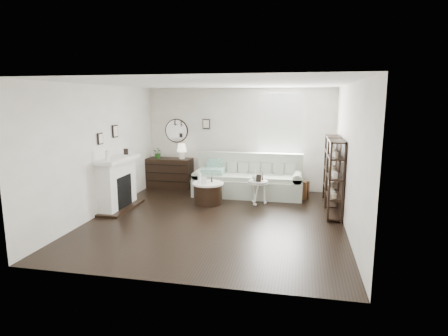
% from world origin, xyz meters
% --- Properties ---
extents(room, '(5.50, 5.50, 5.50)m').
position_xyz_m(room, '(0.73, 2.70, 1.60)').
color(room, black).
rests_on(room, ground).
extents(fireplace, '(0.50, 1.40, 1.84)m').
position_xyz_m(fireplace, '(-2.32, 0.30, 0.54)').
color(fireplace, white).
rests_on(fireplace, ground).
extents(shelf_unit_far, '(0.30, 0.80, 1.60)m').
position_xyz_m(shelf_unit_far, '(2.33, 1.55, 0.80)').
color(shelf_unit_far, black).
rests_on(shelf_unit_far, ground).
extents(shelf_unit_near, '(0.30, 0.80, 1.60)m').
position_xyz_m(shelf_unit_near, '(2.33, 0.65, 0.80)').
color(shelf_unit_near, black).
rests_on(shelf_unit_near, ground).
extents(sofa, '(2.71, 0.94, 1.05)m').
position_xyz_m(sofa, '(0.35, 2.08, 0.35)').
color(sofa, '#A1AB98').
rests_on(sofa, ground).
extents(quilt, '(0.55, 0.45, 0.14)m').
position_xyz_m(quilt, '(-0.54, 1.95, 0.61)').
color(quilt, '#28946E').
rests_on(quilt, sofa).
extents(suitcase, '(0.69, 0.48, 0.44)m').
position_xyz_m(suitcase, '(1.53, 2.08, 0.22)').
color(suitcase, brown).
rests_on(suitcase, ground).
extents(dresser, '(1.22, 0.52, 0.81)m').
position_xyz_m(dresser, '(-1.88, 2.47, 0.41)').
color(dresser, black).
rests_on(dresser, ground).
extents(table_lamp, '(0.28, 0.28, 0.42)m').
position_xyz_m(table_lamp, '(-1.52, 2.47, 1.02)').
color(table_lamp, '#EEE4C8').
rests_on(table_lamp, dresser).
extents(potted_plant, '(0.33, 0.31, 0.29)m').
position_xyz_m(potted_plant, '(-2.19, 2.42, 0.96)').
color(potted_plant, '#204F16').
rests_on(potted_plant, dresser).
extents(drum_table, '(0.72, 0.72, 0.50)m').
position_xyz_m(drum_table, '(-0.46, 1.08, 0.25)').
color(drum_table, black).
rests_on(drum_table, ground).
extents(pedestal_table, '(0.46, 0.46, 0.55)m').
position_xyz_m(pedestal_table, '(0.69, 1.30, 0.51)').
color(pedestal_table, white).
rests_on(pedestal_table, ground).
extents(eiffel_drum, '(0.10, 0.10, 0.17)m').
position_xyz_m(eiffel_drum, '(-0.38, 1.13, 0.59)').
color(eiffel_drum, black).
rests_on(eiffel_drum, drum_table).
extents(bottle_drum, '(0.07, 0.07, 0.31)m').
position_xyz_m(bottle_drum, '(-0.64, 1.00, 0.66)').
color(bottle_drum, silver).
rests_on(bottle_drum, drum_table).
extents(card_frame_drum, '(0.14, 0.07, 0.18)m').
position_xyz_m(card_frame_drum, '(-0.51, 0.90, 0.59)').
color(card_frame_drum, white).
rests_on(card_frame_drum, drum_table).
extents(eiffel_ped, '(0.11, 0.11, 0.17)m').
position_xyz_m(eiffel_ped, '(0.78, 1.33, 0.64)').
color(eiffel_ped, black).
rests_on(eiffel_ped, pedestal_table).
extents(flask_ped, '(0.14, 0.14, 0.27)m').
position_xyz_m(flask_ped, '(0.61, 1.32, 0.69)').
color(flask_ped, silver).
rests_on(flask_ped, pedestal_table).
extents(card_frame_ped, '(0.13, 0.09, 0.17)m').
position_xyz_m(card_frame_ped, '(0.71, 1.18, 0.64)').
color(card_frame_ped, black).
rests_on(card_frame_ped, pedestal_table).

